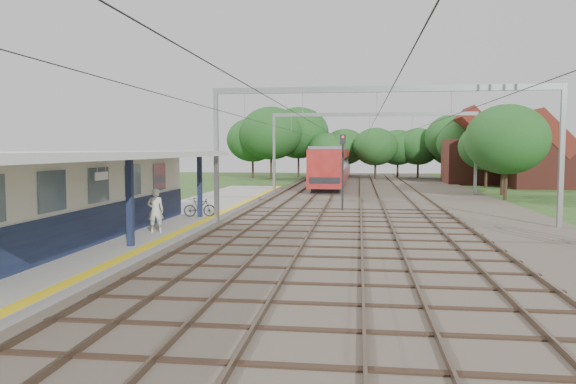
{
  "coord_description": "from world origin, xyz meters",
  "views": [
    {
      "loc": [
        2.35,
        -13.39,
        3.86
      ],
      "look_at": [
        -1.41,
        16.23,
        1.6
      ],
      "focal_mm": 35.0,
      "sensor_mm": 36.0,
      "label": 1
    }
  ],
  "objects_px": {
    "person": "(155,210)",
    "train": "(335,163)",
    "bicycle": "(200,207)",
    "signal_post": "(343,162)"
  },
  "relations": [
    {
      "from": "train",
      "to": "bicycle",
      "type": "bearing_deg",
      "value": -98.21
    },
    {
      "from": "bicycle",
      "to": "signal_post",
      "type": "distance_m",
      "value": 9.91
    },
    {
      "from": "bicycle",
      "to": "person",
      "type": "bearing_deg",
      "value": 162.35
    },
    {
      "from": "person",
      "to": "train",
      "type": "bearing_deg",
      "value": -118.26
    },
    {
      "from": "signal_post",
      "to": "person",
      "type": "bearing_deg",
      "value": -135.63
    },
    {
      "from": "person",
      "to": "bicycle",
      "type": "relative_size",
      "value": 1.14
    },
    {
      "from": "bicycle",
      "to": "train",
      "type": "bearing_deg",
      "value": -23.17
    },
    {
      "from": "person",
      "to": "signal_post",
      "type": "relative_size",
      "value": 0.39
    },
    {
      "from": "person",
      "to": "train",
      "type": "relative_size",
      "value": 0.05
    },
    {
      "from": "bicycle",
      "to": "signal_post",
      "type": "relative_size",
      "value": 0.34
    }
  ]
}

